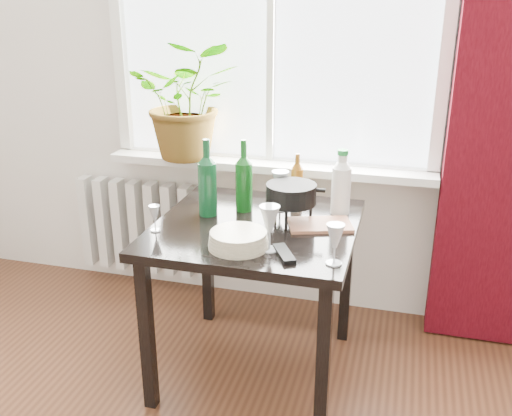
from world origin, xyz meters
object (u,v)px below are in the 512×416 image
(wineglass_front_left, at_px, (155,218))
(tv_remote, at_px, (284,254))
(radiator, at_px, (145,227))
(table, at_px, (256,243))
(wineglass_front_right, at_px, (270,228))
(wineglass_back_center, at_px, (280,190))
(wineglass_far_right, at_px, (335,244))
(cutting_board, at_px, (320,225))
(potted_plant, at_px, (188,100))
(wine_bottle_right, at_px, (244,175))
(wine_bottle_left, at_px, (207,177))
(plate_stack, at_px, (238,240))
(wineglass_back_left, at_px, (244,184))
(fondue_pot, at_px, (291,203))
(bottle_amber, at_px, (297,178))
(cleaning_bottle, at_px, (341,181))

(wineglass_front_left, relative_size, tv_remote, 0.70)
(radiator, xyz_separation_m, table, (0.85, -0.63, 0.27))
(radiator, relative_size, wineglass_front_right, 4.29)
(wineglass_front_right, relative_size, wineglass_back_center, 0.99)
(wineglass_far_right, xyz_separation_m, tv_remote, (-0.19, 0.02, -0.07))
(cutting_board, bearing_deg, radiator, 152.50)
(potted_plant, height_order, wine_bottle_right, potted_plant)
(wine_bottle_left, height_order, plate_stack, wine_bottle_left)
(potted_plant, bearing_deg, plate_stack, -57.76)
(plate_stack, bearing_deg, wineglass_back_left, 103.94)
(wineglass_back_left, xyz_separation_m, tv_remote, (0.32, -0.57, -0.07))
(wine_bottle_left, xyz_separation_m, wineglass_front_left, (-0.15, -0.24, -0.12))
(wineglass_back_center, bearing_deg, plate_stack, -97.82)
(fondue_pot, height_order, tv_remote, fondue_pot)
(bottle_amber, bearing_deg, wineglass_front_left, -134.16)
(wine_bottle_left, xyz_separation_m, wineglass_back_left, (0.10, 0.24, -0.10))
(potted_plant, relative_size, fondue_pot, 2.45)
(tv_remote, bearing_deg, fondue_pot, 69.75)
(wineglass_back_left, bearing_deg, fondue_pot, -38.82)
(wine_bottle_left, relative_size, wineglass_back_left, 2.29)
(table, bearing_deg, cleaning_bottle, 34.27)
(wine_bottle_left, relative_size, cutting_board, 1.33)
(wineglass_front_left, xyz_separation_m, plate_stack, (0.38, -0.07, -0.02))
(tv_remote, bearing_deg, wineglass_back_center, 76.61)
(potted_plant, distance_m, wineglass_front_right, 1.08)
(cleaning_bottle, bearing_deg, cutting_board, -108.62)
(wineglass_far_right, bearing_deg, bottle_amber, 113.12)
(wineglass_back_left, height_order, fondue_pot, fondue_pot)
(fondue_pot, bearing_deg, plate_stack, -119.84)
(radiator, bearing_deg, wine_bottle_left, -43.18)
(radiator, distance_m, wine_bottle_left, 1.00)
(wineglass_front_right, height_order, tv_remote, wineglass_front_right)
(wineglass_front_left, bearing_deg, wineglass_far_right, -8.49)
(cleaning_bottle, bearing_deg, fondue_pot, -142.04)
(wineglass_back_left, bearing_deg, table, -65.02)
(wine_bottle_left, height_order, cleaning_bottle, wine_bottle_left)
(wineglass_back_left, bearing_deg, potted_plant, 144.31)
(wineglass_back_center, bearing_deg, wine_bottle_right, -162.47)
(bottle_amber, relative_size, cutting_board, 0.90)
(wineglass_front_right, xyz_separation_m, wineglass_back_left, (-0.26, 0.54, -0.02))
(potted_plant, bearing_deg, fondue_pot, -37.03)
(wine_bottle_left, distance_m, cutting_board, 0.53)
(wineglass_back_center, height_order, fondue_pot, wineglass_back_center)
(radiator, xyz_separation_m, tv_remote, (1.04, -0.91, 0.37))
(table, bearing_deg, wineglass_front_left, -154.36)
(radiator, bearing_deg, wineglass_far_right, -37.08)
(wine_bottle_left, bearing_deg, tv_remote, -38.01)
(table, xyz_separation_m, plate_stack, (-0.00, -0.25, 0.12))
(potted_plant, relative_size, cutting_board, 2.32)
(cleaning_bottle, distance_m, wineglass_front_right, 0.52)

